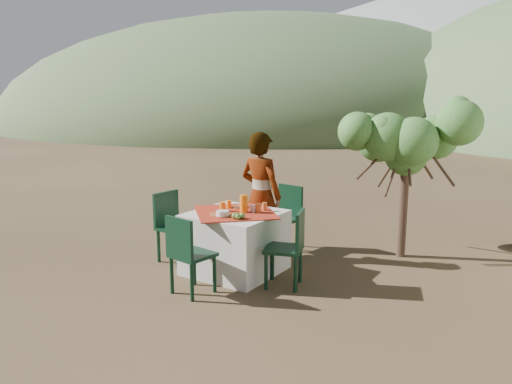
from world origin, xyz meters
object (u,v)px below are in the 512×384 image
at_px(chair_far, 285,215).
at_px(chair_right, 290,245).
at_px(chair_left, 172,223).
at_px(shrub_tree, 412,148).
at_px(person, 261,195).
at_px(juice_pitcher, 244,204).
at_px(table, 235,242).
at_px(chair_near, 187,252).

xyz_separation_m(chair_far, chair_right, (0.74, -1.19, -0.02)).
height_order(chair_left, shrub_tree, shrub_tree).
bearing_deg(chair_left, person, -45.80).
bearing_deg(juice_pitcher, shrub_tree, 49.22).
bearing_deg(juice_pitcher, person, 103.65).
xyz_separation_m(person, juice_pitcher, (0.15, -0.63, 0.02)).
xyz_separation_m(table, chair_right, (0.81, -0.07, 0.11)).
height_order(table, person, person).
distance_m(chair_far, juice_pitcher, 1.14).
relative_size(chair_left, juice_pitcher, 4.32).
bearing_deg(chair_right, chair_near, -63.30).
relative_size(table, chair_far, 1.42).
height_order(chair_right, person, person).
bearing_deg(juice_pitcher, chair_right, -8.70).
bearing_deg(table, juice_pitcher, 21.12).
relative_size(chair_far, shrub_tree, 0.49).
distance_m(chair_far, chair_near, 2.01).
bearing_deg(chair_far, chair_near, -80.82).
height_order(chair_near, juice_pitcher, juice_pitcher).
relative_size(chair_right, person, 0.52).
bearing_deg(chair_far, table, -82.34).
xyz_separation_m(chair_far, chair_near, (-0.08, -2.01, -0.02)).
xyz_separation_m(chair_right, juice_pitcher, (-0.71, 0.11, 0.37)).
relative_size(table, person, 0.77).
bearing_deg(shrub_tree, chair_right, -113.16).
xyz_separation_m(chair_far, person, (-0.12, -0.45, 0.34)).
height_order(shrub_tree, juice_pitcher, shrub_tree).
relative_size(table, juice_pitcher, 6.14).
height_order(chair_near, chair_right, chair_right).
bearing_deg(chair_far, chair_right, -46.66).
distance_m(chair_right, person, 1.19).
distance_m(chair_far, chair_left, 1.58).
height_order(chair_near, person, person).
height_order(table, juice_pitcher, juice_pitcher).
bearing_deg(chair_left, chair_right, -85.29).
xyz_separation_m(table, chair_left, (-0.94, -0.09, 0.13)).
xyz_separation_m(person, shrub_tree, (1.65, 1.11, 0.62)).
xyz_separation_m(table, shrub_tree, (1.60, 1.78, 1.09)).
bearing_deg(person, chair_right, 144.01).
bearing_deg(juice_pitcher, chair_left, -172.92).
height_order(chair_far, chair_right, chair_far).
bearing_deg(table, person, 94.15).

